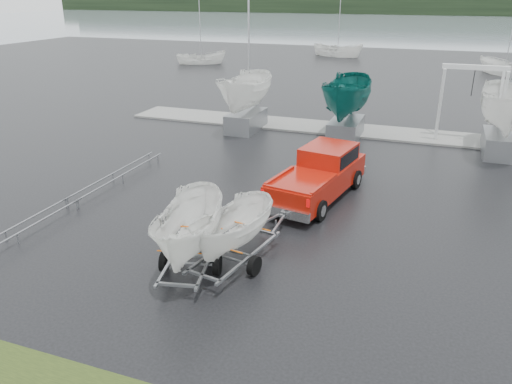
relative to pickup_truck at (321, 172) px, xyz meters
The scene contains 16 objects.
ground_plane 2.71m from the pickup_truck, 81.56° to the right, with size 120.00×120.00×0.00m, color black.
lake 97.52m from the pickup_truck, 89.78° to the left, with size 300.00×300.00×0.00m, color gray.
dock 10.56m from the pickup_truck, 87.99° to the left, with size 30.00×3.00×0.12m, color gray.
treeline 167.53m from the pickup_truck, 89.87° to the left, with size 300.00×8.00×6.00m, color black.
pickup_truck is the anchor object (origin of this frame).
trailer_hitched 6.53m from the pickup_truck, 100.32° to the right, with size 1.87×3.75×4.25m.
trailer_parked 7.49m from the pickup_truck, 107.90° to the right, with size 1.99×3.77×4.91m.
boat_hoist 12.06m from the pickup_truck, 61.72° to the left, with size 3.30×2.18×4.12m.
keelboat_0 11.02m from the pickup_truck, 127.39° to the left, with size 2.26×3.20×10.42m.
keelboat_1 9.16m from the pickup_truck, 94.07° to the left, with size 2.36×3.20×7.38m.
keelboat_2 11.53m from the pickup_truck, 49.60° to the left, with size 2.39×3.20×10.56m.
mast_rack_0 8.78m from the pickup_truck, behind, with size 0.56×6.50×0.06m.
mast_rack_1 11.44m from the pickup_truck, 139.07° to the right, with size 0.56×6.50×0.06m.
moored_boat_0 39.92m from the pickup_truck, 122.83° to the left, with size 2.90×2.88×10.78m.
moored_boat_1 46.45m from the pickup_truck, 100.65° to the left, with size 3.12×3.07×11.35m.
moored_boat_2 37.91m from the pickup_truck, 75.02° to the left, with size 3.39×3.39×11.14m.
Camera 1 is at (3.64, -16.01, 7.77)m, focal length 35.00 mm.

